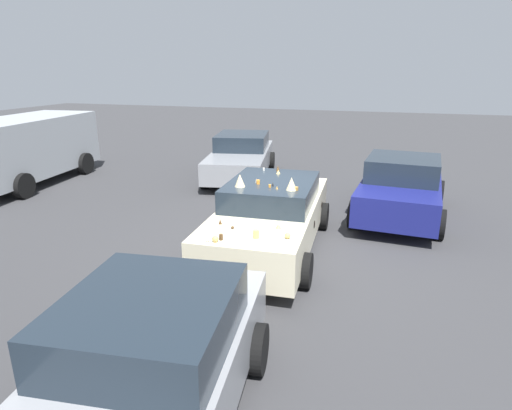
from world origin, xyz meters
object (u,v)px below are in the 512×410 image
parked_sedan_near_right (241,157)px  art_car_decorated (271,215)px  parked_van_row_back_center (24,147)px  parked_sedan_near_left (401,187)px  parked_sedan_behind_left (141,381)px

parked_sedan_near_right → art_car_decorated: bearing=14.0°
parked_van_row_back_center → parked_sedan_near_left: size_ratio=1.19×
art_car_decorated → parked_sedan_near_left: (2.92, -2.49, 0.02)m
parked_sedan_near_right → parked_sedan_near_left: (-2.50, -5.00, 0.02)m
parked_sedan_near_right → parked_sedan_behind_left: (-10.37, -2.60, -0.00)m
art_car_decorated → parked_sedan_near_right: 5.97m
art_car_decorated → parked_sedan_behind_left: (-4.95, -0.10, -0.00)m
parked_sedan_near_right → parked_sedan_behind_left: bearing=3.2°
art_car_decorated → parked_sedan_near_right: size_ratio=1.00×
parked_sedan_near_right → parked_sedan_near_left: 5.59m
parked_sedan_near_left → parked_sedan_behind_left: bearing=167.4°
parked_sedan_near_right → parked_sedan_near_left: bearing=52.6°
art_car_decorated → parked_sedan_near_left: size_ratio=1.07×
parked_van_row_back_center → parked_sedan_near_right: bearing=107.8°
parked_sedan_near_right → parked_sedan_behind_left: 10.69m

